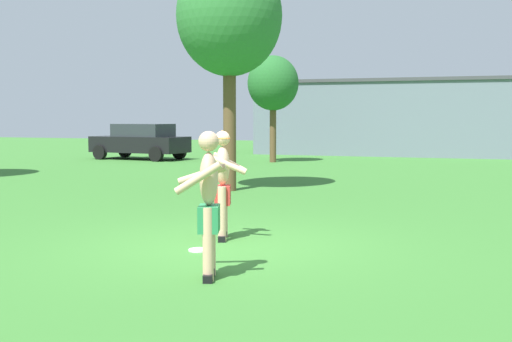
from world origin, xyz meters
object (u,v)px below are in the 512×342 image
(car_black_near_post, at_px, (141,141))
(tree_behind_players, at_px, (273,84))
(player_with_cap, at_px, (223,180))
(tree_left_field, at_px, (229,17))
(player_in_green, at_px, (208,200))
(frisbee, at_px, (199,250))

(car_black_near_post, bearing_deg, tree_behind_players, 2.14)
(player_with_cap, relative_size, tree_left_field, 0.28)
(tree_left_field, bearing_deg, car_black_near_post, 129.24)
(car_black_near_post, distance_m, tree_left_field, 13.63)
(player_with_cap, relative_size, player_in_green, 0.98)
(car_black_near_post, xyz_separation_m, tree_left_field, (8.32, -10.18, 3.60))
(car_black_near_post, height_order, tree_behind_players, tree_behind_players)
(tree_left_field, bearing_deg, player_with_cap, -69.18)
(player_with_cap, distance_m, frisbee, 1.35)
(tree_left_field, distance_m, tree_behind_players, 10.71)
(car_black_near_post, relative_size, tree_behind_players, 1.01)
(tree_behind_players, bearing_deg, player_with_cap, -74.61)
(player_in_green, distance_m, tree_behind_players, 20.01)
(frisbee, bearing_deg, tree_behind_players, 104.63)
(tree_left_field, bearing_deg, player_in_green, -69.87)
(frisbee, relative_size, tree_behind_players, 0.07)
(player_with_cap, relative_size, frisbee, 5.76)
(player_in_green, bearing_deg, tree_left_field, 110.13)
(player_with_cap, xyz_separation_m, player_in_green, (0.79, -2.40, -0.00))
(frisbee, xyz_separation_m, tree_behind_players, (-4.62, 17.71, 3.24))
(frisbee, bearing_deg, player_in_green, -61.39)
(player_in_green, xyz_separation_m, car_black_near_post, (-11.51, 18.90, -0.11))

